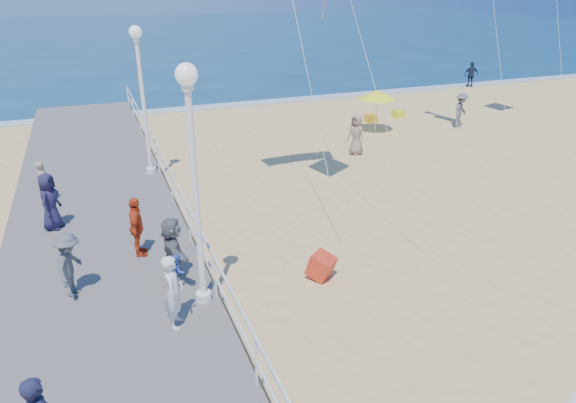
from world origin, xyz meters
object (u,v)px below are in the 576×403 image
object	(u,v)px
spectator_2	(70,265)
beach_chair_left	(371,118)
lamp_post_mid	(193,166)
lamp_post_far	(142,86)
woman_holding_toddler	(174,292)
beach_walker_a	(461,110)
beach_umbrella	(377,94)
spectator_3	(137,227)
box_kite	(321,268)
beach_walker_b	(471,75)
toddler_held	(178,270)
spectator_6	(44,182)
spectator_5	(173,250)
beach_chair_right	(398,114)
spectator_4	(50,201)
beach_walker_c	(356,135)

from	to	relation	value
spectator_2	beach_chair_left	distance (m)	19.71
lamp_post_mid	spectator_2	bearing A→B (deg)	154.41
lamp_post_far	woman_holding_toddler	size ratio (longest dim) A/B	3.20
beach_walker_a	beach_umbrella	world-z (taller)	beach_umbrella
lamp_post_far	spectator_3	distance (m)	6.86
box_kite	lamp_post_mid	bearing A→B (deg)	150.32
spectator_3	beach_walker_b	bearing A→B (deg)	-45.20
toddler_held	beach_walker_b	xyz separation A→B (m)	(24.38, 20.44, -0.73)
spectator_3	lamp_post_far	bearing A→B (deg)	0.13
spectator_6	box_kite	size ratio (longest dim) A/B	2.37
woman_holding_toddler	spectator_6	size ratio (longest dim) A/B	1.17
spectator_3	spectator_6	world-z (taller)	spectator_3
lamp_post_far	spectator_3	bearing A→B (deg)	-100.06
spectator_2	beach_umbrella	world-z (taller)	beach_umbrella
spectator_5	spectator_3	bearing A→B (deg)	22.23
spectator_3	beach_walker_b	xyz separation A→B (m)	(24.92, 17.20, -0.33)
lamp_post_mid	lamp_post_far	world-z (taller)	same
toddler_held	spectator_5	world-z (taller)	spectator_5
beach_chair_right	spectator_2	bearing A→B (deg)	-142.77
spectator_4	beach_chair_right	distance (m)	19.73
spectator_3	spectator_5	distance (m)	1.74
lamp_post_far	toddler_held	distance (m)	9.78
spectator_2	beach_chair_left	size ratio (longest dim) A/B	2.86
beach_walker_c	beach_umbrella	bearing A→B (deg)	116.75
spectator_4	spectator_3	bearing A→B (deg)	-117.98
lamp_post_mid	beach_chair_right	world-z (taller)	lamp_post_mid
spectator_3	beach_walker_a	bearing A→B (deg)	-53.17
lamp_post_mid	beach_walker_b	size ratio (longest dim) A/B	2.99
woman_holding_toddler	spectator_6	distance (m)	8.53
beach_walker_c	spectator_5	bearing A→B (deg)	-69.03
beach_umbrella	beach_walker_b	bearing A→B (deg)	32.43
lamp_post_far	beach_chair_left	size ratio (longest dim) A/B	9.67
lamp_post_mid	toddler_held	bearing A→B (deg)	-136.82
spectator_6	spectator_3	bearing A→B (deg)	-129.89
beach_walker_b	beach_umbrella	bearing A→B (deg)	46.16
lamp_post_mid	spectator_4	world-z (taller)	lamp_post_mid
spectator_2	beach_chair_right	size ratio (longest dim) A/B	2.86
box_kite	beach_umbrella	xyz separation A→B (m)	(8.34, 11.63, 1.61)
spectator_4	beach_chair_right	size ratio (longest dim) A/B	3.09
beach_walker_a	beach_umbrella	xyz separation A→B (m)	(-4.61, 0.74, 1.02)
beach_walker_a	spectator_5	bearing A→B (deg)	179.51
spectator_2	beach_walker_b	distance (m)	32.39
beach_walker_b	beach_chair_left	size ratio (longest dim) A/B	3.24
lamp_post_mid	lamp_post_far	bearing A→B (deg)	90.00
beach_walker_a	beach_chair_left	bearing A→B (deg)	112.92
lamp_post_far	beach_umbrella	distance (m)	12.03
beach_chair_right	lamp_post_far	bearing A→B (deg)	-159.85
spectator_6	beach_walker_c	bearing A→B (deg)	-58.68
woman_holding_toddler	beach_chair_left	xyz separation A→B (m)	(13.08, 14.66, -1.03)
spectator_2	beach_chair_right	distance (m)	21.37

